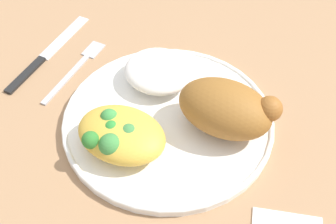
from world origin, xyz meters
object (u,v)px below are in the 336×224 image
object	(u,v)px
rice_pile	(159,71)
mac_cheese_with_broccoli	(120,134)
roasted_chicken	(227,108)
fork	(77,67)
plate	(168,120)
knife	(42,58)

from	to	relation	value
rice_pile	mac_cheese_with_broccoli	bearing A→B (deg)	-84.43
mac_cheese_with_broccoli	roasted_chicken	bearing A→B (deg)	40.42
rice_pile	fork	distance (m)	0.13
rice_pile	mac_cheese_with_broccoli	world-z (taller)	mac_cheese_with_broccoli
plate	fork	size ratio (longest dim) A/B	1.90
rice_pile	roasted_chicken	bearing A→B (deg)	-17.87
rice_pile	fork	xyz separation A→B (m)	(-0.12, -0.02, -0.03)
roasted_chicken	mac_cheese_with_broccoli	world-z (taller)	roasted_chicken
knife	mac_cheese_with_broccoli	bearing A→B (deg)	-25.88
mac_cheese_with_broccoli	knife	size ratio (longest dim) A/B	0.58
roasted_chicken	rice_pile	size ratio (longest dim) A/B	1.32
roasted_chicken	fork	bearing A→B (deg)	176.38
plate	roasted_chicken	world-z (taller)	roasted_chicken
roasted_chicken	mac_cheese_with_broccoli	distance (m)	0.13
plate	knife	size ratio (longest dim) A/B	1.42
plate	knife	bearing A→B (deg)	172.82
rice_pile	mac_cheese_with_broccoli	xyz separation A→B (m)	(0.01, -0.12, 0.00)
plate	mac_cheese_with_broccoli	xyz separation A→B (m)	(-0.03, -0.07, 0.03)
rice_pile	knife	world-z (taller)	rice_pile
knife	roasted_chicken	bearing A→B (deg)	-1.62
fork	knife	bearing A→B (deg)	-173.28
roasted_chicken	rice_pile	xyz separation A→B (m)	(-0.11, 0.04, -0.02)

